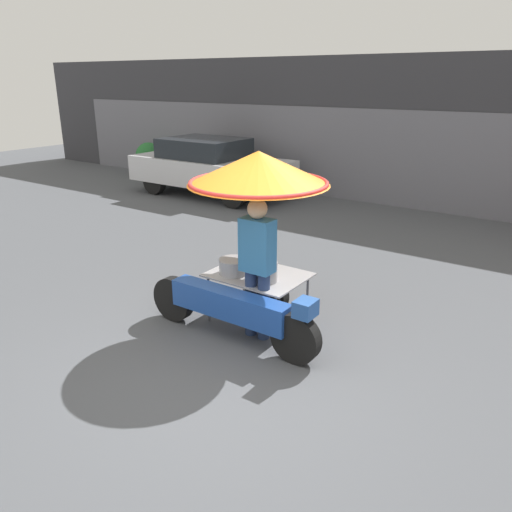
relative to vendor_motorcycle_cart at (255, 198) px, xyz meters
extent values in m
plane|color=#4C4F54|center=(0.44, -1.14, -1.60)|extent=(36.00, 36.00, 0.00)
cube|color=#38383D|center=(0.44, 7.91, 0.11)|extent=(28.00, 2.00, 3.42)
cube|color=slate|center=(0.44, 6.88, -0.48)|extent=(23.80, 0.06, 2.22)
cylinder|color=black|center=(0.88, -0.50, -1.31)|extent=(0.57, 0.14, 0.57)
cylinder|color=black|center=(-0.89, -0.50, -1.31)|extent=(0.57, 0.14, 0.57)
cube|color=#1E479E|center=(0.00, -0.50, -1.15)|extent=(1.56, 0.24, 0.32)
cube|color=#234C93|center=(0.99, -0.50, -0.93)|extent=(0.20, 0.24, 0.18)
cylinder|color=black|center=(0.00, 0.35, -1.34)|extent=(0.51, 0.14, 0.51)
cylinder|color=#515156|center=(0.49, -0.29, -1.29)|extent=(0.03, 0.03, 0.61)
cylinder|color=#515156|center=(0.49, 0.45, -1.29)|extent=(0.03, 0.03, 0.61)
cylinder|color=#515156|center=(-0.50, -0.29, -1.29)|extent=(0.03, 0.03, 0.61)
cylinder|color=#515156|center=(-0.50, 0.45, -1.29)|extent=(0.03, 0.03, 0.61)
cube|color=#9E9EA3|center=(0.00, 0.08, -0.98)|extent=(1.16, 0.87, 0.02)
cylinder|color=#B2B2B7|center=(0.00, 0.08, -0.41)|extent=(0.03, 0.03, 1.11)
cone|color=orange|center=(0.00, 0.08, 0.34)|extent=(1.65, 1.65, 0.38)
torus|color=red|center=(0.00, 0.08, 0.17)|extent=(1.62, 1.62, 0.05)
cylinder|color=#939399|center=(-0.26, -0.07, -0.88)|extent=(0.36, 0.36, 0.19)
cylinder|color=#939399|center=(0.20, -0.05, -0.85)|extent=(0.27, 0.27, 0.24)
cylinder|color=navy|center=(0.13, -0.26, -1.18)|extent=(0.14, 0.14, 0.82)
cylinder|color=navy|center=(0.31, -0.26, -1.18)|extent=(0.14, 0.14, 0.82)
cube|color=teal|center=(0.22, -0.26, -0.46)|extent=(0.38, 0.22, 0.62)
sphere|color=tan|center=(0.22, -0.26, -0.04)|extent=(0.22, 0.22, 0.22)
cylinder|color=black|center=(-3.77, 4.55, -1.27)|extent=(0.65, 0.20, 0.65)
cylinder|color=black|center=(-3.77, 6.10, -1.27)|extent=(0.65, 0.20, 0.65)
cylinder|color=black|center=(-6.38, 4.55, -1.27)|extent=(0.65, 0.20, 0.65)
cylinder|color=black|center=(-6.38, 6.10, -1.27)|extent=(0.65, 0.20, 0.65)
cube|color=silver|center=(-5.08, 5.33, -0.95)|extent=(4.21, 1.82, 0.64)
cube|color=#1E2328|center=(-5.29, 5.33, -0.39)|extent=(2.02, 1.60, 0.48)
cylinder|color=#2D2D33|center=(-8.35, 6.28, -1.45)|extent=(0.40, 0.40, 0.30)
sphere|color=#287033|center=(-8.35, 6.28, -0.96)|extent=(0.80, 0.80, 0.80)
camera|label=1|loc=(3.21, -4.61, 1.30)|focal=35.00mm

